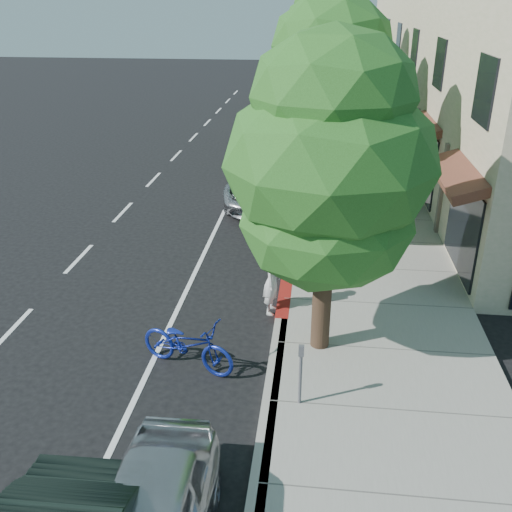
# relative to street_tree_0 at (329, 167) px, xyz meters

# --- Properties ---
(ground) EXTENTS (120.00, 120.00, 0.00)m
(ground) POSITION_rel_street_tree_0_xyz_m (-0.90, 2.00, -4.11)
(ground) COLOR black
(ground) RESTS_ON ground
(sidewalk) EXTENTS (4.60, 56.00, 0.15)m
(sidewalk) POSITION_rel_street_tree_0_xyz_m (1.40, 10.00, -4.04)
(sidewalk) COLOR gray
(sidewalk) RESTS_ON ground
(curb) EXTENTS (0.30, 56.00, 0.15)m
(curb) POSITION_rel_street_tree_0_xyz_m (-0.90, 10.00, -4.04)
(curb) COLOR #9E998E
(curb) RESTS_ON ground
(curb_red_segment) EXTENTS (0.32, 4.00, 0.15)m
(curb_red_segment) POSITION_rel_street_tree_0_xyz_m (-0.90, 3.00, -4.04)
(curb_red_segment) COLOR maroon
(curb_red_segment) RESTS_ON ground
(storefront_building) EXTENTS (10.00, 36.00, 7.00)m
(storefront_building) POSITION_rel_street_tree_0_xyz_m (8.70, 20.00, -0.61)
(storefront_building) COLOR beige
(storefront_building) RESTS_ON ground
(street_tree_0) EXTENTS (4.10, 4.10, 6.67)m
(street_tree_0) POSITION_rel_street_tree_0_xyz_m (0.00, 0.00, 0.00)
(street_tree_0) COLOR black
(street_tree_0) RESTS_ON ground
(street_tree_1) EXTENTS (4.50, 4.50, 7.19)m
(street_tree_1) POSITION_rel_street_tree_0_xyz_m (0.00, 6.00, 0.30)
(street_tree_1) COLOR black
(street_tree_1) RESTS_ON ground
(street_tree_2) EXTENTS (4.69, 4.69, 7.38)m
(street_tree_2) POSITION_rel_street_tree_0_xyz_m (0.00, 12.00, 0.40)
(street_tree_2) COLOR black
(street_tree_2) RESTS_ON ground
(street_tree_3) EXTENTS (4.60, 4.60, 8.16)m
(street_tree_3) POSITION_rel_street_tree_0_xyz_m (0.00, 18.00, 1.01)
(street_tree_3) COLOR black
(street_tree_3) RESTS_ON ground
(street_tree_4) EXTENTS (5.15, 5.15, 7.14)m
(street_tree_4) POSITION_rel_street_tree_0_xyz_m (0.00, 24.00, 0.12)
(street_tree_4) COLOR black
(street_tree_4) RESTS_ON ground
(street_tree_5) EXTENTS (4.90, 4.90, 7.01)m
(street_tree_5) POSITION_rel_street_tree_0_xyz_m (-0.00, 30.00, 0.08)
(street_tree_5) COLOR black
(street_tree_5) RESTS_ON ground
(cyclist) EXTENTS (0.48, 0.66, 1.69)m
(cyclist) POSITION_rel_street_tree_0_xyz_m (-1.18, 1.55, -3.27)
(cyclist) COLOR silver
(cyclist) RESTS_ON ground
(bicycle) EXTENTS (2.27, 1.43, 1.13)m
(bicycle) POSITION_rel_street_tree_0_xyz_m (-2.70, -0.91, -3.55)
(bicycle) COLOR navy
(bicycle) RESTS_ON ground
(silver_suv) EXTENTS (2.82, 6.10, 1.69)m
(silver_suv) POSITION_rel_street_tree_0_xyz_m (-2.01, 9.98, -3.27)
(silver_suv) COLOR #AFAEB3
(silver_suv) RESTS_ON ground
(dark_sedan) EXTENTS (2.15, 5.33, 1.72)m
(dark_sedan) POSITION_rel_street_tree_0_xyz_m (-1.40, 14.24, -3.25)
(dark_sedan) COLOR black
(dark_sedan) RESTS_ON ground
(white_pickup) EXTENTS (2.16, 5.17, 1.49)m
(white_pickup) POSITION_rel_street_tree_0_xyz_m (-3.10, 23.00, -3.37)
(white_pickup) COLOR white
(white_pickup) RESTS_ON ground
(dark_suv_far) EXTENTS (2.69, 5.58, 1.84)m
(dark_suv_far) POSITION_rel_street_tree_0_xyz_m (-2.01, 28.90, -3.19)
(dark_suv_far) COLOR black
(dark_suv_far) RESTS_ON ground
(pedestrian) EXTENTS (0.92, 0.74, 1.80)m
(pedestrian) POSITION_rel_street_tree_0_xyz_m (1.72, 11.36, -3.06)
(pedestrian) COLOR black
(pedestrian) RESTS_ON sidewalk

